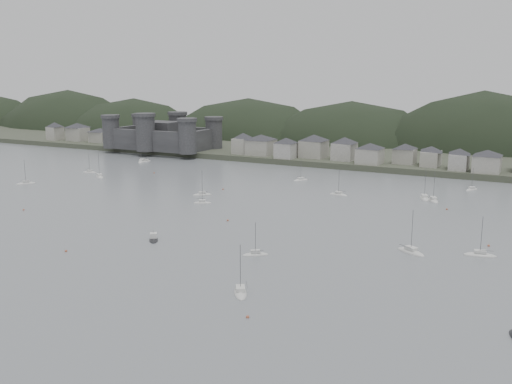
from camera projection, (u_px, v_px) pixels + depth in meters
The scene contains 8 objects.
ground at pixel (111, 271), 138.83m from camera, with size 900.00×900.00×0.00m, color slate.
far_shore_land at pixel (406, 142), 393.84m from camera, with size 900.00×250.00×3.00m, color #383D2D.
forested_ridge at pixel (403, 166), 372.02m from camera, with size 851.55×103.94×102.57m.
castle at pixel (162, 135), 347.38m from camera, with size 66.00×43.00×20.00m.
waterfront_town at pixel (457, 156), 272.53m from camera, with size 451.48×28.46×12.92m.
moored_fleet at pixel (220, 208), 203.78m from camera, with size 231.62×174.22×13.10m.
motor_launch_far at pixel (154, 239), 164.47m from camera, with size 6.22×6.95×3.67m.
mooring_buoys at pixel (228, 217), 191.11m from camera, with size 157.64×127.11×0.70m.
Camera 1 is at (93.05, -100.29, 46.44)m, focal length 40.29 mm.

